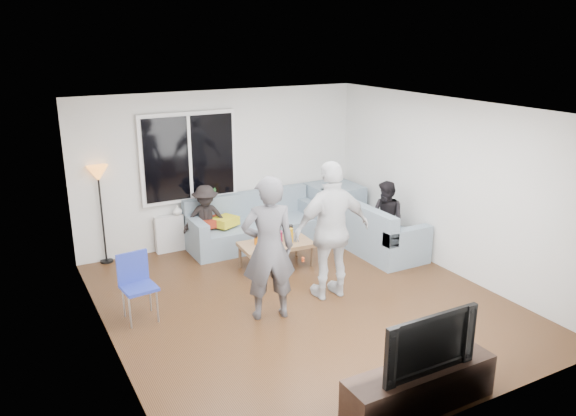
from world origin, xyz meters
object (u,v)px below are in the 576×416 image
sofa_back_section (255,221)px  spectator_back (206,220)px  coffee_table (276,255)px  television (423,340)px  side_chair (139,288)px  spectator_right (386,219)px  tv_console (420,388)px  floor_lamp (102,215)px  player_left (269,248)px  sofa_right_section (372,224)px  player_right (332,231)px

sofa_back_section → spectator_back: (-0.87, 0.03, 0.15)m
coffee_table → television: 3.78m
side_chair → spectator_right: spectator_right is taller
spectator_back → sofa_back_section: bearing=16.1°
tv_console → floor_lamp: bearing=110.2°
floor_lamp → player_left: bearing=-62.6°
sofa_right_section → player_right: player_right is taller
coffee_table → side_chair: size_ratio=1.28×
sofa_right_section → floor_lamp: size_ratio=1.28×
sofa_right_section → player_left: size_ratio=1.08×
sofa_back_section → side_chair: 2.97m
sofa_back_section → coffee_table: bearing=-97.6°
player_left → floor_lamp: bearing=-48.1°
coffee_table → tv_console: size_ratio=0.69×
floor_lamp → player_right: bearing=-47.4°
sofa_right_section → side_chair: bearing=98.9°
player_left → side_chair: bearing=-10.7°
side_chair → sofa_back_section: bearing=29.1°
spectator_right → sofa_right_section: bearing=170.0°
player_left → tv_console: size_ratio=1.16×
side_chair → floor_lamp: bearing=83.6°
side_chair → television: 3.61m
coffee_table → floor_lamp: floor_lamp is taller
floor_lamp → television: size_ratio=1.48×
floor_lamp → sofa_right_section: bearing=-20.3°
player_right → player_left: bearing=11.6°
player_left → tv_console: 2.50m
spectator_back → coffee_table: bearing=-37.8°
spectator_back → television: size_ratio=1.10×
side_chair → spectator_right: (4.07, 0.27, 0.19)m
sofa_right_section → spectator_back: 2.76m
player_left → player_right: 1.02m
coffee_table → floor_lamp: 2.77m
sofa_back_section → spectator_right: size_ratio=1.86×
player_right → television: 2.56m
player_left → television: size_ratio=1.77×
television → tv_console: bearing=180.0°
side_chair → spectator_right: bearing=-2.6°
sofa_right_section → player_right: size_ratio=1.05×
side_chair → tv_console: bearing=-64.3°
sofa_back_section → side_chair: bearing=-144.5°
tv_console → player_left: bearing=100.6°
sofa_back_section → television: bearing=-96.1°
player_left → coffee_table: bearing=-106.1°
sofa_back_section → coffee_table: sofa_back_section is taller
tv_console → spectator_back: bearing=94.2°
spectator_right → floor_lamp: bearing=-124.7°
sofa_right_section → coffee_table: size_ratio=1.82×
side_chair → floor_lamp: (0.00, 2.14, 0.35)m
floor_lamp → spectator_back: floor_lamp is taller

